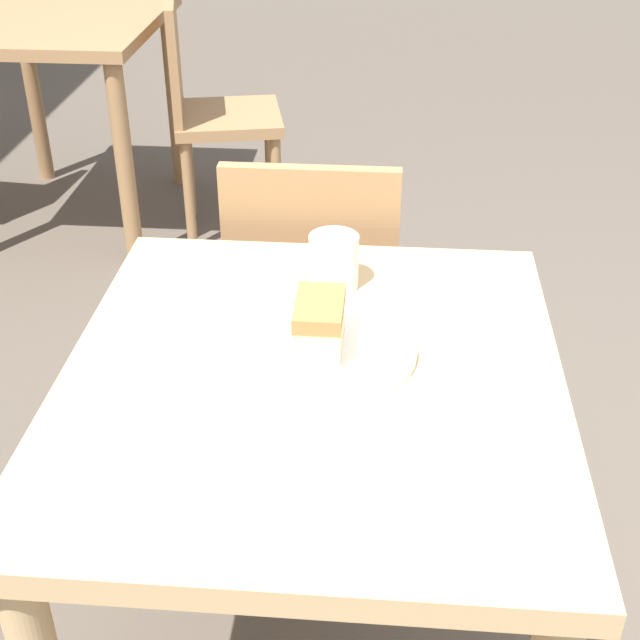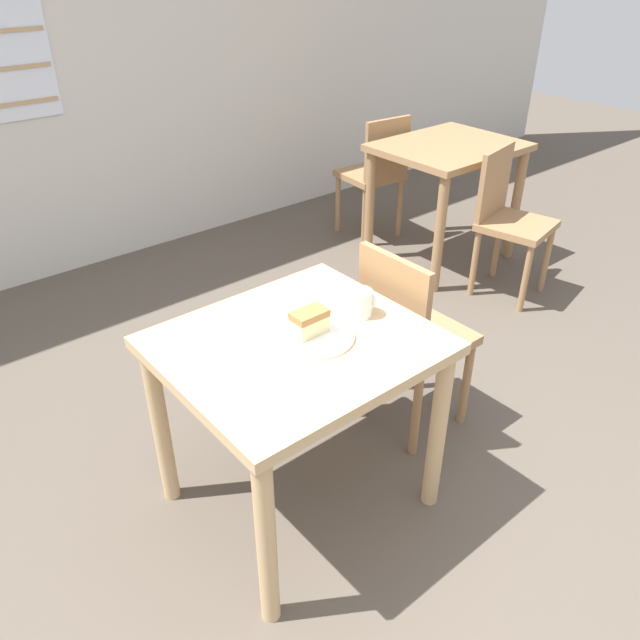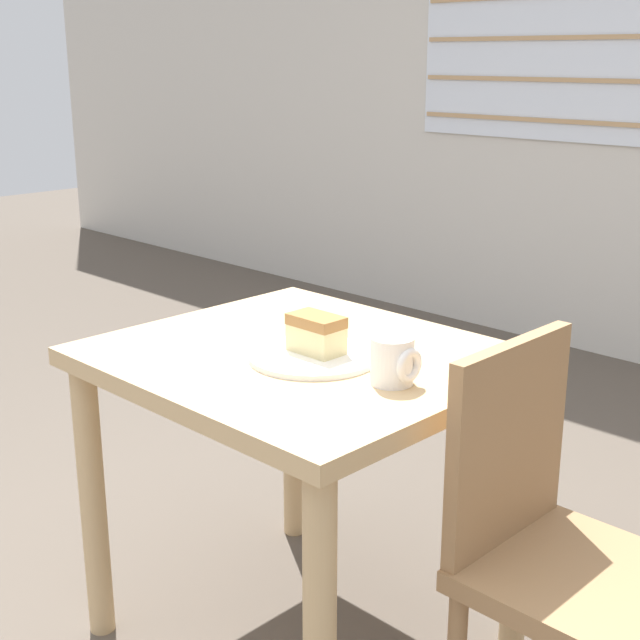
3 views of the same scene
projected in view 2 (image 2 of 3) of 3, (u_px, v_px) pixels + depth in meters
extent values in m
plane|color=brown|center=(400.00, 610.00, 1.98)|extent=(14.00, 14.00, 0.00)
cube|color=tan|center=(296.00, 345.00, 2.01)|extent=(0.84, 0.74, 0.04)
cylinder|color=tan|center=(266.00, 543.00, 1.79)|extent=(0.06, 0.06, 0.68)
cylinder|color=tan|center=(438.00, 432.00, 2.19)|extent=(0.06, 0.06, 0.68)
cylinder|color=tan|center=(161.00, 427.00, 2.21)|extent=(0.06, 0.06, 0.68)
cylinder|color=tan|center=(320.00, 352.00, 2.61)|extent=(0.06, 0.06, 0.68)
cube|color=#9E754C|center=(449.00, 147.00, 3.77)|extent=(0.84, 0.68, 0.04)
cylinder|color=#9E754C|center=(439.00, 235.00, 3.58)|extent=(0.06, 0.06, 0.71)
cylinder|color=#9E754C|center=(516.00, 205.00, 3.98)|extent=(0.06, 0.06, 0.71)
cylinder|color=#9E754C|center=(370.00, 207.00, 3.96)|extent=(0.06, 0.06, 0.71)
cylinder|color=#9E754C|center=(446.00, 182.00, 4.36)|extent=(0.06, 0.06, 0.71)
cube|color=#9E754C|center=(419.00, 337.00, 2.54)|extent=(0.37, 0.37, 0.04)
cylinder|color=#9E754C|center=(466.00, 383.00, 2.64)|extent=(0.04, 0.04, 0.41)
cylinder|color=#9E754C|center=(413.00, 352.00, 2.85)|extent=(0.04, 0.04, 0.41)
cylinder|color=#9E754C|center=(416.00, 414.00, 2.48)|extent=(0.04, 0.04, 0.41)
cylinder|color=#9E754C|center=(363.00, 378.00, 2.68)|extent=(0.04, 0.04, 0.41)
cube|color=#9E754C|center=(393.00, 304.00, 2.34)|extent=(0.03, 0.35, 0.39)
cube|color=#9E754C|center=(517.00, 226.00, 3.52)|extent=(0.44, 0.44, 0.04)
cylinder|color=#9E754C|center=(525.00, 279.00, 3.45)|extent=(0.04, 0.04, 0.41)
cylinder|color=#9E754C|center=(546.00, 259.00, 3.66)|extent=(0.04, 0.04, 0.41)
cylinder|color=#9E754C|center=(474.00, 263.00, 3.61)|extent=(0.04, 0.04, 0.41)
cylinder|color=#9E754C|center=(497.00, 246.00, 3.82)|extent=(0.04, 0.04, 0.41)
cube|color=#9E754C|center=(495.00, 182.00, 3.49)|extent=(0.35, 0.10, 0.39)
cube|color=#9E754C|center=(370.00, 175.00, 4.26)|extent=(0.40, 0.40, 0.04)
cylinder|color=#9E754C|center=(372.00, 195.00, 4.56)|extent=(0.04, 0.04, 0.41)
cylinder|color=#9E754C|center=(338.00, 204.00, 4.42)|extent=(0.04, 0.04, 0.41)
cylinder|color=#9E754C|center=(400.00, 208.00, 4.35)|extent=(0.04, 0.04, 0.41)
cylinder|color=#9E754C|center=(364.00, 218.00, 4.20)|extent=(0.04, 0.04, 0.41)
cube|color=#9E754C|center=(387.00, 149.00, 4.03)|extent=(0.35, 0.06, 0.39)
cylinder|color=white|center=(312.00, 336.00, 2.01)|extent=(0.27, 0.27, 0.01)
cube|color=beige|center=(309.00, 325.00, 2.00)|extent=(0.11, 0.07, 0.06)
cube|color=#A3703D|center=(309.00, 314.00, 1.98)|extent=(0.12, 0.07, 0.02)
cylinder|color=white|center=(360.00, 303.00, 2.11)|extent=(0.09, 0.09, 0.09)
torus|color=white|center=(369.00, 299.00, 2.13)|extent=(0.02, 0.07, 0.07)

